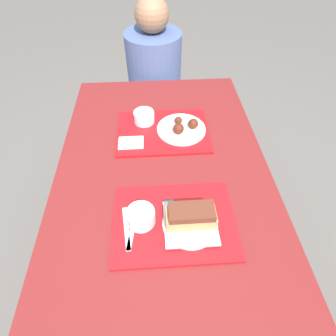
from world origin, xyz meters
name	(u,v)px	position (x,y,z in m)	size (l,w,h in m)	color
ground_plane	(165,249)	(0.00, 0.00, 0.00)	(12.00, 12.00, 0.00)	#605B56
picnic_table	(164,187)	(0.00, 0.00, 0.65)	(0.91, 1.48, 0.75)	maroon
picnic_bench_far	(157,110)	(0.00, 0.96, 0.37)	(0.86, 0.28, 0.44)	maroon
tray_near	(174,221)	(0.03, -0.24, 0.75)	(0.44, 0.33, 0.01)	#B21419
tray_far	(163,131)	(0.01, 0.26, 0.75)	(0.44, 0.33, 0.01)	#B21419
bowl_coleslaw_near	(141,216)	(-0.09, -0.23, 0.79)	(0.10, 0.10, 0.06)	silver
brisket_sandwich_plate	(191,219)	(0.08, -0.25, 0.80)	(0.20, 0.20, 0.10)	white
plastic_fork_near	(126,228)	(-0.14, -0.26, 0.76)	(0.04, 0.17, 0.00)	white
plastic_knife_near	(133,228)	(-0.12, -0.26, 0.76)	(0.04, 0.17, 0.00)	white
condiment_packet	(169,203)	(0.01, -0.16, 0.76)	(0.04, 0.03, 0.01)	teal
bowl_coleslaw_far	(144,116)	(-0.08, 0.34, 0.79)	(0.10, 0.10, 0.06)	silver
wings_plate_far	(182,128)	(0.11, 0.26, 0.77)	(0.24, 0.24, 0.06)	white
napkin_far	(131,143)	(-0.14, 0.18, 0.76)	(0.11, 0.08, 0.01)	white
person_seated_across	(154,66)	(-0.01, 0.96, 0.73)	(0.36, 0.36, 0.70)	#4C6093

